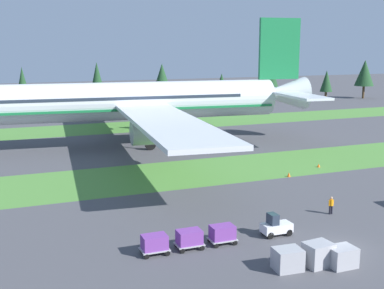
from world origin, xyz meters
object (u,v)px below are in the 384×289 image
object	(u,v)px
cargo_dolly_third	(154,243)
uld_container_0	(288,259)
cargo_dolly_lead	(222,233)
uld_container_1	(318,254)
uld_container_2	(342,257)
baggage_tug	(276,226)
taxiway_marker_1	(319,165)
cargo_dolly_second	(189,238)
taxiway_marker_0	(289,175)
airliner	(132,101)
ground_crew_marshaller	(331,205)

from	to	relation	value
cargo_dolly_third	uld_container_0	bearing A→B (deg)	53.11
cargo_dolly_lead	uld_container_1	bearing A→B (deg)	37.24
cargo_dolly_third	uld_container_2	world-z (taller)	cargo_dolly_third
baggage_tug	taxiway_marker_1	world-z (taller)	baggage_tug
cargo_dolly_second	taxiway_marker_0	world-z (taller)	cargo_dolly_second
airliner	taxiway_marker_1	bearing A→B (deg)	-134.02
taxiway_marker_0	cargo_dolly_second	bearing A→B (deg)	-140.52
cargo_dolly_lead	uld_container_2	world-z (taller)	cargo_dolly_lead
cargo_dolly_third	ground_crew_marshaller	size ratio (longest dim) A/B	1.27
airliner	uld_container_2	bearing A→B (deg)	-171.29
baggage_tug	cargo_dolly_third	distance (m)	10.83
baggage_tug	ground_crew_marshaller	size ratio (longest dim) A/B	1.50
airliner	taxiway_marker_0	bearing A→B (deg)	-147.51
cargo_dolly_third	taxiway_marker_0	bearing A→B (deg)	126.20
uld_container_2	taxiway_marker_0	world-z (taller)	uld_container_2
baggage_tug	cargo_dolly_third	xyz separation A→B (m)	(-10.82, 0.11, 0.10)
baggage_tug	cargo_dolly_lead	bearing A→B (deg)	-90.00
taxiway_marker_1	cargo_dolly_lead	bearing A→B (deg)	-140.69
cargo_dolly_second	uld_container_1	xyz separation A→B (m)	(7.67, -6.44, -0.04)
cargo_dolly_lead	cargo_dolly_third	size ratio (longest dim) A/B	1.00
uld_container_0	ground_crew_marshaller	bearing A→B (deg)	40.16
ground_crew_marshaller	uld_container_0	xyz separation A→B (m)	(-10.54, -8.89, -0.14)
cargo_dolly_lead	cargo_dolly_second	size ratio (longest dim) A/B	1.00
uld_container_0	taxiway_marker_1	xyz separation A→B (m)	(20.93, 25.20, -0.57)
airliner	baggage_tug	size ratio (longest dim) A/B	28.63
airliner	taxiway_marker_1	distance (m)	30.93
baggage_tug	cargo_dolly_lead	xyz separation A→B (m)	(-5.02, 0.05, 0.10)
cargo_dolly_third	ground_crew_marshaller	world-z (taller)	ground_crew_marshaller
cargo_dolly_second	uld_container_0	distance (m)	8.10
cargo_dolly_lead	uld_container_0	world-z (taller)	uld_container_0
ground_crew_marshaller	uld_container_0	world-z (taller)	ground_crew_marshaller
uld_container_1	taxiway_marker_0	size ratio (longest dim) A/B	3.69
cargo_dolly_lead	cargo_dolly_second	distance (m)	2.90
airliner	baggage_tug	bearing A→B (deg)	-172.54
cargo_dolly_third	uld_container_0	distance (m)	10.23
uld_container_0	taxiway_marker_0	world-z (taller)	uld_container_0
airliner	uld_container_2	world-z (taller)	airliner
uld_container_1	baggage_tug	bearing A→B (deg)	87.73
uld_container_1	taxiway_marker_0	bearing A→B (deg)	62.06
uld_container_0	baggage_tug	bearing A→B (deg)	66.09
ground_crew_marshaller	cargo_dolly_lead	bearing A→B (deg)	12.90
cargo_dolly_second	uld_container_0	bearing A→B (deg)	40.69
cargo_dolly_second	taxiway_marker_1	bearing A→B (deg)	126.59
cargo_dolly_third	uld_container_1	world-z (taller)	uld_container_1
cargo_dolly_third	taxiway_marker_0	xyz separation A→B (m)	(22.59, 16.19, -0.65)
cargo_dolly_third	ground_crew_marshaller	distance (m)	18.84
cargo_dolly_second	uld_container_2	world-z (taller)	cargo_dolly_second
airliner	cargo_dolly_second	distance (m)	43.05
uld_container_1	taxiway_marker_0	world-z (taller)	uld_container_1
cargo_dolly_second	uld_container_0	xyz separation A→B (m)	(5.22, -6.19, -0.12)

